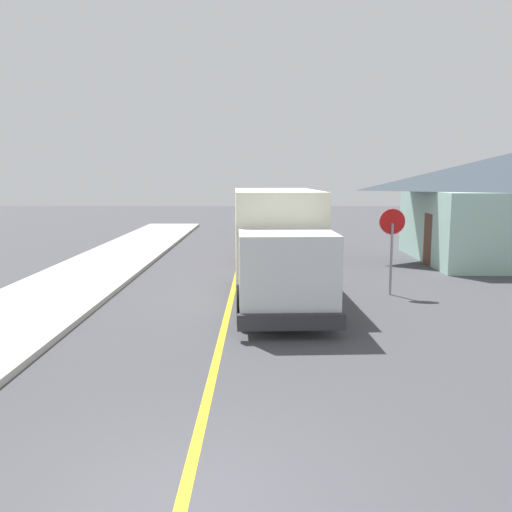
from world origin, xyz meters
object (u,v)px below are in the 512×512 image
parked_car_mid (293,230)px  stop_sign (392,235)px  box_truck (278,241)px  parked_car_far (285,219)px  parked_car_near (278,243)px

parked_car_mid → stop_sign: 12.19m
box_truck → parked_car_far: size_ratio=1.64×
parked_car_mid → stop_sign: bearing=-79.2°
parked_car_near → parked_car_far: same height
box_truck → parked_car_mid: size_ratio=1.63×
parked_car_near → parked_car_mid: bearing=80.3°
parked_car_mid → stop_sign: size_ratio=1.69×
box_truck → parked_car_near: box_truck is taller
box_truck → parked_car_far: box_truck is taller
box_truck → stop_sign: size_ratio=2.75×
box_truck → parked_car_near: (0.26, 7.26, -0.97)m
parked_car_near → box_truck: bearing=-92.1°
box_truck → parked_car_far: 20.20m
parked_car_near → parked_car_far: size_ratio=1.00×
parked_car_far → parked_car_mid: bearing=-89.5°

